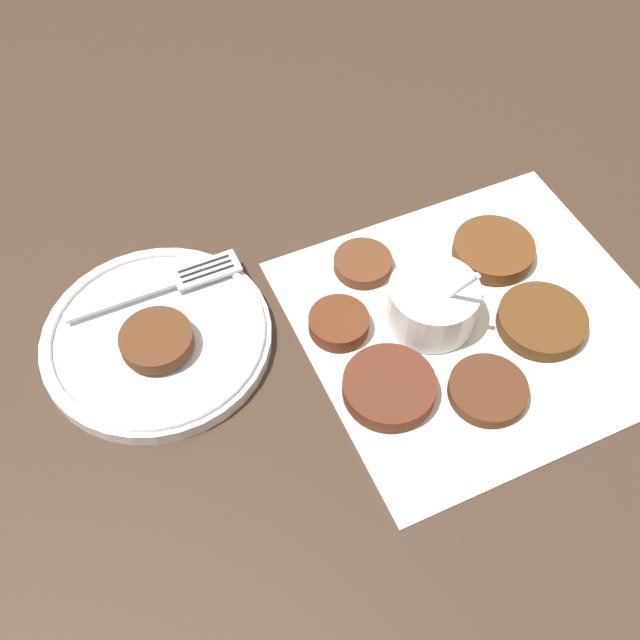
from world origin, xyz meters
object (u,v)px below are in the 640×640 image
sauce_bowl (432,303)px  serving_plate (157,337)px  fritter_on_plate (157,340)px  fork (173,282)px

sauce_bowl → serving_plate: sauce_bowl is taller
sauce_bowl → serving_plate: 0.27m
sauce_bowl → fritter_on_plate: sauce_bowl is taller
sauce_bowl → fork: 0.26m
fritter_on_plate → fork: fritter_on_plate is taller
sauce_bowl → serving_plate: size_ratio=0.43×
serving_plate → fritter_on_plate: size_ratio=3.21×
sauce_bowl → fork: size_ratio=0.53×
serving_plate → fork: fork is taller
sauce_bowl → fork: bearing=144.3°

